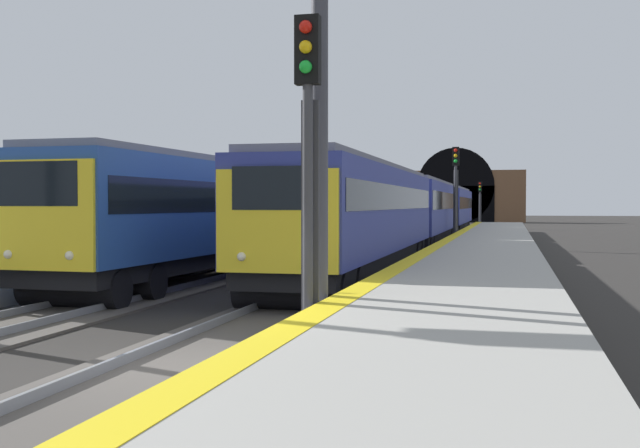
% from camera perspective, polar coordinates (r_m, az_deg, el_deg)
% --- Properties ---
extents(ground_plane, '(320.00, 320.00, 0.00)m').
position_cam_1_polar(ground_plane, '(11.72, -11.51, -10.73)').
color(ground_plane, '#282623').
extents(platform_right, '(112.00, 3.81, 0.95)m').
position_cam_1_polar(platform_right, '(10.57, 8.53, -9.42)').
color(platform_right, '#9E9B93').
rests_on(platform_right, ground_plane).
extents(platform_right_edge_strip, '(112.00, 0.50, 0.01)m').
position_cam_1_polar(platform_right_edge_strip, '(10.77, -0.32, -6.61)').
color(platform_right_edge_strip, yellow).
rests_on(platform_right_edge_strip, platform_right).
extents(track_main_line, '(160.00, 2.70, 0.21)m').
position_cam_1_polar(track_main_line, '(11.71, -11.51, -10.52)').
color(track_main_line, '#4C4742').
rests_on(track_main_line, ground_plane).
extents(train_main_approaching, '(56.84, 2.94, 3.81)m').
position_cam_1_polar(train_main_approaching, '(44.66, 7.59, 1.10)').
color(train_main_approaching, navy).
rests_on(train_main_approaching, ground_plane).
extents(train_adjacent_platform, '(63.38, 3.45, 3.94)m').
position_cam_1_polar(train_adjacent_platform, '(47.51, 2.07, 1.24)').
color(train_adjacent_platform, '#264C99').
rests_on(train_adjacent_platform, ground_plane).
extents(railway_signal_near, '(0.39, 0.38, 5.34)m').
position_cam_1_polar(railway_signal_near, '(11.85, -0.89, 5.15)').
color(railway_signal_near, '#38383D').
rests_on(railway_signal_near, ground_plane).
extents(railway_signal_mid, '(0.39, 0.38, 5.67)m').
position_cam_1_polar(railway_signal_mid, '(43.98, 9.99, 2.69)').
color(railway_signal_mid, '#38383D').
rests_on(railway_signal_mid, ground_plane).
extents(railway_signal_far, '(0.39, 0.38, 4.71)m').
position_cam_1_polar(railway_signal_far, '(78.91, 11.73, 1.75)').
color(railway_signal_far, '#38383D').
rests_on(railway_signal_far, ground_plane).
extents(overhead_signal_gantry, '(0.70, 8.82, 7.53)m').
position_cam_1_polar(overhead_signal_gantry, '(14.74, -16.86, 13.93)').
color(overhead_signal_gantry, '#3F3F47').
rests_on(overhead_signal_gantry, ground_plane).
extents(tunnel_portal, '(2.77, 18.56, 10.39)m').
position_cam_1_polar(tunnel_portal, '(107.68, 10.02, 2.04)').
color(tunnel_portal, brown).
rests_on(tunnel_portal, ground_plane).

